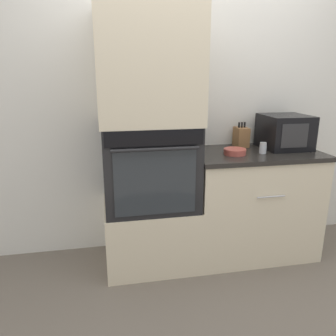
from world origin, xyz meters
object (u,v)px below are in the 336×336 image
(microwave, at_px, (285,132))
(condiment_jar_mid, at_px, (198,146))
(knife_block, at_px, (241,137))
(bowl, at_px, (235,152))
(condiment_jar_near, at_px, (263,148))
(wall_oven, at_px, (149,165))

(microwave, xyz_separation_m, condiment_jar_mid, (-0.73, 0.04, -0.10))
(knife_block, height_order, bowl, knife_block)
(bowl, xyz_separation_m, condiment_jar_near, (0.23, -0.01, 0.02))
(knife_block, bearing_deg, wall_oven, -166.18)
(knife_block, height_order, condiment_jar_mid, knife_block)
(wall_oven, bearing_deg, microwave, 3.60)
(bowl, xyz_separation_m, condiment_jar_mid, (-0.25, 0.17, 0.02))
(wall_oven, distance_m, knife_block, 0.86)
(wall_oven, xyz_separation_m, condiment_jar_near, (0.89, -0.07, 0.11))
(knife_block, bearing_deg, condiment_jar_mid, -167.28)
(bowl, distance_m, condiment_jar_near, 0.23)
(wall_oven, relative_size, condiment_jar_mid, 7.88)
(wall_oven, distance_m, condiment_jar_near, 0.90)
(condiment_jar_near, xyz_separation_m, condiment_jar_mid, (-0.47, 0.18, 0.00))
(bowl, bearing_deg, microwave, 15.56)
(microwave, height_order, condiment_jar_near, microwave)
(knife_block, height_order, condiment_jar_near, knife_block)
(wall_oven, bearing_deg, condiment_jar_near, -4.74)
(condiment_jar_mid, bearing_deg, wall_oven, -165.11)
(condiment_jar_near, bearing_deg, knife_block, 103.59)
(condiment_jar_near, bearing_deg, wall_oven, 175.26)
(wall_oven, height_order, condiment_jar_near, wall_oven)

